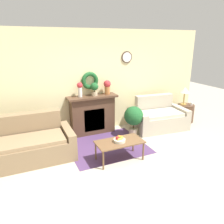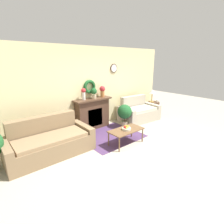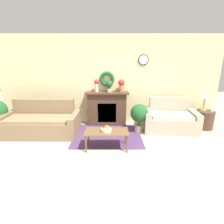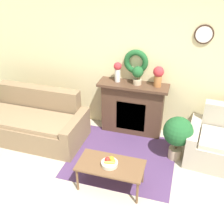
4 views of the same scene
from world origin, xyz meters
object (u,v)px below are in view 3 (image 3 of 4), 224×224
at_px(fireplace, 107,108).
at_px(loveseat_right, 170,119).
at_px(side_table_by_loveseat, 205,120).
at_px(vase_on_mantel_left, 97,85).
at_px(potted_plant_floor_by_loveseat, 139,114).
at_px(couch_left, 41,123).
at_px(table_lamp, 205,96).
at_px(fruit_bowl, 106,129).
at_px(vase_on_mantel_right, 122,85).
at_px(mug, 212,110).
at_px(coffee_table, 107,133).
at_px(potted_plant_on_mantel, 109,85).

bearing_deg(fireplace, loveseat_right, -13.50).
distance_m(side_table_by_loveseat, vase_on_mantel_left, 3.39).
relative_size(loveseat_right, potted_plant_floor_by_loveseat, 1.94).
bearing_deg(couch_left, table_lamp, 6.11).
bearing_deg(couch_left, loveseat_right, 5.26).
bearing_deg(fruit_bowl, table_lamp, 24.75).
bearing_deg(vase_on_mantel_left, table_lamp, -5.33).
distance_m(vase_on_mantel_left, vase_on_mantel_right, 0.75).
relative_size(mug, vase_on_mantel_left, 0.24).
bearing_deg(fruit_bowl, potted_plant_floor_by_loveseat, 47.61).
bearing_deg(vase_on_mantel_left, couch_left, -153.56).
relative_size(coffee_table, vase_on_mantel_left, 2.64).
bearing_deg(side_table_by_loveseat, coffee_table, -156.73).
xyz_separation_m(fireplace, loveseat_right, (1.83, -0.44, -0.21)).
distance_m(fireplace, table_lamp, 2.89).
bearing_deg(table_lamp, loveseat_right, -171.49).
height_order(couch_left, loveseat_right, couch_left).
bearing_deg(loveseat_right, fireplace, 171.98).
height_order(fireplace, vase_on_mantel_left, vase_on_mantel_left).
distance_m(fruit_bowl, vase_on_mantel_left, 1.81).
xyz_separation_m(fireplace, potted_plant_on_mantel, (0.07, -0.01, 0.71)).
relative_size(vase_on_mantel_left, potted_plant_floor_by_loveseat, 0.47).
bearing_deg(coffee_table, fruit_bowl, -125.39).
bearing_deg(vase_on_mantel_left, fireplace, -1.03).
relative_size(side_table_by_loveseat, potted_plant_floor_by_loveseat, 0.67).
height_order(loveseat_right, potted_plant_on_mantel, potted_plant_on_mantel).
distance_m(couch_left, potted_plant_floor_by_loveseat, 2.72).
distance_m(vase_on_mantel_left, potted_plant_on_mantel, 0.38).
bearing_deg(coffee_table, vase_on_mantel_right, 75.72).
bearing_deg(mug, coffee_table, -159.00).
relative_size(side_table_by_loveseat, vase_on_mantel_right, 1.44).
bearing_deg(potted_plant_on_mantel, mug, -7.98).
xyz_separation_m(couch_left, table_lamp, (4.64, 0.44, 0.65)).
height_order(couch_left, side_table_by_loveseat, couch_left).
xyz_separation_m(fireplace, mug, (3.02, -0.43, 0.05)).
xyz_separation_m(fireplace, vase_on_mantel_right, (0.44, 0.01, 0.73)).
xyz_separation_m(potted_plant_on_mantel, potted_plant_floor_by_loveseat, (0.84, -0.60, -0.72)).
height_order(couch_left, coffee_table, couch_left).
bearing_deg(fruit_bowl, coffee_table, 54.61).
height_order(couch_left, table_lamp, table_lamp).
bearing_deg(potted_plant_floor_by_loveseat, mug, 5.09).
xyz_separation_m(table_lamp, vase_on_mantel_right, (-2.41, 0.29, 0.29)).
height_order(side_table_by_loveseat, potted_plant_on_mantel, potted_plant_on_mantel).
height_order(coffee_table, vase_on_mantel_right, vase_on_mantel_right).
bearing_deg(fireplace, table_lamp, -5.79).
distance_m(vase_on_mantel_right, potted_plant_floor_by_loveseat, 1.08).
distance_m(loveseat_right, side_table_by_loveseat, 1.08).
relative_size(vase_on_mantel_right, potted_plant_on_mantel, 1.09).
distance_m(table_lamp, mug, 0.44).
bearing_deg(potted_plant_floor_by_loveseat, potted_plant_on_mantel, 144.46).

